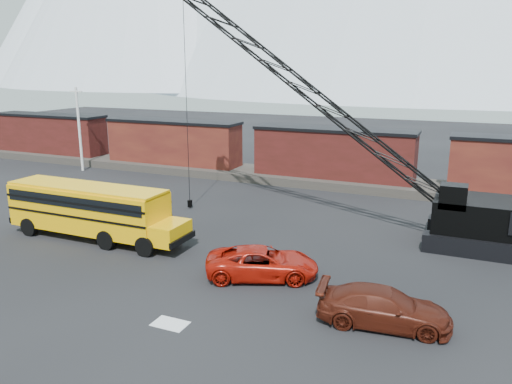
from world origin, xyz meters
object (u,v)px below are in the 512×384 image
(maroon_suv, at_px, (384,307))
(crawler_crane, at_px, (331,109))
(red_pickup, at_px, (262,263))
(school_bus, at_px, (93,209))

(maroon_suv, distance_m, crawler_crane, 14.17)
(red_pickup, relative_size, maroon_suv, 1.04)
(maroon_suv, xyz_separation_m, crawler_crane, (-5.45, 11.25, 6.69))
(school_bus, xyz_separation_m, maroon_suv, (17.44, -3.44, -1.04))
(school_bus, bearing_deg, crawler_crane, 33.06)
(school_bus, distance_m, maroon_suv, 17.81)
(school_bus, distance_m, red_pickup, 11.39)
(school_bus, xyz_separation_m, red_pickup, (11.29, -1.15, -1.05))
(school_bus, bearing_deg, red_pickup, -5.84)
(red_pickup, bearing_deg, school_bus, 61.92)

